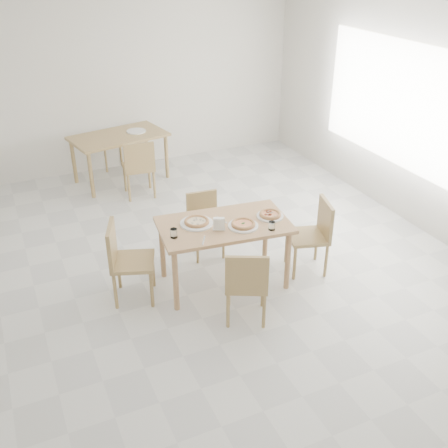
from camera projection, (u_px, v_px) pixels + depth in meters
name	position (u px, v px, depth m)	size (l,w,h in m)	color
room	(405.00, 106.00, 6.78)	(7.28, 7.00, 7.00)	silver
main_table	(224.00, 231.00, 5.60)	(1.46, 0.93, 0.75)	tan
chair_south	(246.00, 281.00, 5.08)	(0.55, 0.55, 0.83)	#A28551
chair_north	(204.00, 219.00, 6.29)	(0.41, 0.41, 0.77)	#A28551
chair_west	(124.00, 257.00, 5.42)	(0.56, 0.56, 0.88)	#A28551
chair_east	(315.00, 231.00, 5.92)	(0.53, 0.53, 0.86)	#A28551
plate_margherita	(243.00, 226.00, 5.50)	(0.32, 0.32, 0.02)	white
plate_mushroom	(197.00, 223.00, 5.54)	(0.35, 0.35, 0.02)	white
plate_pepperoni	(270.00, 216.00, 5.69)	(0.29, 0.29, 0.02)	white
pizza_margherita	(243.00, 224.00, 5.48)	(0.30, 0.30, 0.03)	tan
pizza_mushroom	(197.00, 221.00, 5.53)	(0.35, 0.35, 0.03)	tan
pizza_pepperoni	(270.00, 214.00, 5.68)	(0.26, 0.26, 0.03)	tan
tumbler_a	(272.00, 226.00, 5.42)	(0.07, 0.07, 0.09)	white
tumbler_b	(174.00, 233.00, 5.28)	(0.07, 0.07, 0.10)	white
napkin_holder	(219.00, 224.00, 5.40)	(0.14, 0.11, 0.14)	silver
fork_a	(222.00, 220.00, 5.62)	(0.02, 0.19, 0.01)	silver
fork_b	(204.00, 241.00, 5.24)	(0.02, 0.18, 0.01)	silver
second_table	(119.00, 141.00, 8.10)	(1.55, 1.07, 0.75)	#A28551
chair_back_s	(139.00, 165.00, 7.62)	(0.48, 0.48, 0.88)	#A28551
chair_back_n	(102.00, 139.00, 8.73)	(0.55, 0.55, 0.81)	#A28551
plate_empty	(136.00, 131.00, 8.20)	(0.30, 0.30, 0.02)	white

